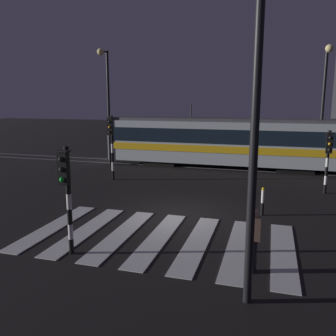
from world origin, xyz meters
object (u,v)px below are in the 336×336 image
traffic_light_corner_far_right (328,153)px  pedestrian_waiting_at_kerb (253,240)px  street_lamp_trackside_right (324,95)px  traffic_light_kerb_mid_left (66,185)px  traffic_light_corner_far_left (111,138)px  street_lamp_trackside_left (107,94)px  bollard_island_edge (263,201)px  tram (226,141)px  street_lamp_near_kerb (256,86)px

traffic_light_corner_far_right → pedestrian_waiting_at_kerb: size_ratio=1.76×
traffic_light_corner_far_right → street_lamp_trackside_right: 5.45m
traffic_light_kerb_mid_left → traffic_light_corner_far_right: bearing=50.2°
traffic_light_kerb_mid_left → traffic_light_corner_far_left: traffic_light_corner_far_left is taller
street_lamp_trackside_left → bollard_island_edge: (10.47, -8.02, -4.22)m
traffic_light_corner_far_left → tram: size_ratio=0.22×
street_lamp_trackside_right → traffic_light_corner_far_left: bearing=-155.8°
bollard_island_edge → pedestrian_waiting_at_kerb: bearing=-90.9°
traffic_light_kerb_mid_left → street_lamp_trackside_right: size_ratio=0.43×
street_lamp_trackside_left → traffic_light_corner_far_left: bearing=-61.3°
street_lamp_trackside_right → bollard_island_edge: street_lamp_trackside_right is taller
traffic_light_corner_far_left → street_lamp_near_kerb: size_ratio=0.48×
bollard_island_edge → tram: bearing=106.1°
street_lamp_trackside_right → street_lamp_near_kerb: bearing=-100.9°
traffic_light_corner_far_right → street_lamp_trackside_right: bearing=88.1°
traffic_light_kerb_mid_left → traffic_light_corner_far_left: (-3.07, 9.23, 0.28)m
street_lamp_trackside_left → street_lamp_near_kerb: bearing=-54.5°
tram → traffic_light_kerb_mid_left: bearing=-99.2°
street_lamp_near_kerb → bollard_island_edge: bearing=89.3°
traffic_light_kerb_mid_left → bollard_island_edge: 7.56m
street_lamp_trackside_left → traffic_light_corner_far_right: bearing=-16.3°
traffic_light_kerb_mid_left → street_lamp_near_kerb: (5.09, -1.23, 2.58)m
traffic_light_corner_far_right → tram: size_ratio=0.19×
street_lamp_near_kerb → pedestrian_waiting_at_kerb: (0.00, 1.69, -3.78)m
tram → bollard_island_edge: 10.00m
traffic_light_kerb_mid_left → pedestrian_waiting_at_kerb: 5.25m
traffic_light_corner_far_left → bollard_island_edge: 9.29m
street_lamp_trackside_left → street_lamp_trackside_right: street_lamp_trackside_left is taller
traffic_light_corner_far_left → traffic_light_corner_far_right: bearing=1.3°
traffic_light_kerb_mid_left → bollard_island_edge: traffic_light_kerb_mid_left is taller
traffic_light_corner_far_right → pedestrian_waiting_at_kerb: (-2.81, -9.01, -1.11)m
traffic_light_kerb_mid_left → tram: tram is taller
traffic_light_kerb_mid_left → street_lamp_trackside_right: bearing=60.5°
traffic_light_kerb_mid_left → bollard_island_edge: size_ratio=2.84×
pedestrian_waiting_at_kerb → bollard_island_edge: size_ratio=1.54×
tram → street_lamp_near_kerb: bearing=-80.6°
pedestrian_waiting_at_kerb → bollard_island_edge: 4.86m
street_lamp_trackside_left → pedestrian_waiting_at_kerb: size_ratio=4.44×
pedestrian_waiting_at_kerb → street_lamp_trackside_left: bearing=129.0°
traffic_light_kerb_mid_left → tram: (2.42, 14.85, -0.33)m
traffic_light_kerb_mid_left → traffic_light_corner_far_left: size_ratio=0.88×
traffic_light_corner_far_right → traffic_light_kerb_mid_left: (-7.90, -9.47, 0.09)m
tram → street_lamp_trackside_left: bearing=-168.9°
street_lamp_trackside_left → street_lamp_trackside_right: 13.40m
traffic_light_corner_far_right → traffic_light_kerb_mid_left: bearing=-129.8°
tram → pedestrian_waiting_at_kerb: bearing=-79.5°
traffic_light_corner_far_right → bollard_island_edge: bearing=-123.3°
traffic_light_corner_far_right → street_lamp_trackside_right: (0.16, 4.75, 2.68)m
street_lamp_trackside_right → pedestrian_waiting_at_kerb: bearing=-102.2°
street_lamp_trackside_left → tram: 8.44m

